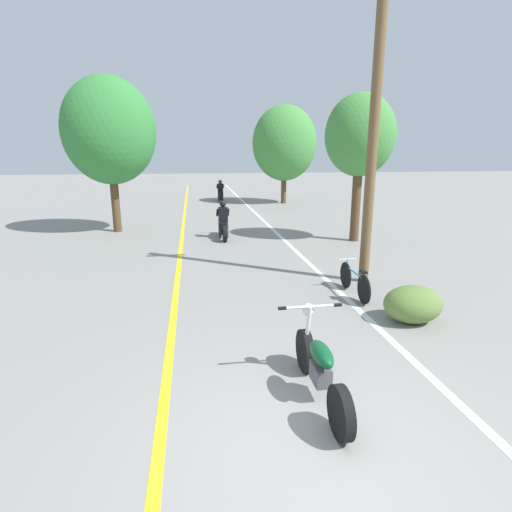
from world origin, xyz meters
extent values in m
plane|color=gray|center=(0.00, 0.00, 0.00)|extent=(120.00, 120.00, 0.00)
cube|color=yellow|center=(-1.70, 12.94, 0.00)|extent=(0.14, 48.00, 0.01)
cube|color=white|center=(2.01, 12.94, 0.00)|extent=(0.14, 48.00, 0.01)
cylinder|color=brown|center=(2.88, 5.50, 3.70)|extent=(0.24, 0.24, 7.40)
cylinder|color=#513A23|center=(4.49, 10.03, 1.46)|extent=(0.32, 0.32, 2.92)
ellipsoid|color=#42893D|center=(4.49, 10.03, 3.68)|extent=(2.42, 2.18, 2.78)
cylinder|color=#513A23|center=(4.43, 21.33, 1.21)|extent=(0.32, 0.32, 2.42)
ellipsoid|color=#42893D|center=(4.43, 21.33, 3.66)|extent=(3.93, 3.54, 4.52)
cylinder|color=#513A23|center=(-4.29, 13.18, 1.40)|extent=(0.32, 0.32, 2.79)
ellipsoid|color=#337F38|center=(-4.29, 13.18, 3.90)|extent=(3.51, 3.15, 4.03)
ellipsoid|color=#5B7A38|center=(2.76, 3.03, 0.35)|extent=(1.10, 0.88, 0.70)
cylinder|color=black|center=(0.29, 1.66, 0.31)|extent=(0.12, 0.62, 0.62)
cylinder|color=black|center=(0.29, 0.21, 0.31)|extent=(0.12, 0.62, 0.62)
ellipsoid|color=#0C4723|center=(0.29, 0.94, 0.64)|extent=(0.24, 0.64, 0.23)
cube|color=#4C4C51|center=(0.29, 0.94, 0.36)|extent=(0.20, 0.36, 0.24)
cylinder|color=silver|center=(0.29, 1.57, 0.69)|extent=(0.06, 0.23, 0.77)
cylinder|color=silver|center=(0.29, 1.48, 1.06)|extent=(0.78, 0.04, 0.04)
cylinder|color=black|center=(-0.10, 1.48, 1.06)|extent=(0.11, 0.05, 0.05)
cylinder|color=black|center=(0.69, 1.48, 1.06)|extent=(0.11, 0.05, 0.05)
sphere|color=silver|center=(0.29, 1.57, 0.98)|extent=(0.17, 0.17, 0.17)
cylinder|color=black|center=(-0.15, 11.92, 0.29)|extent=(0.12, 0.58, 0.58)
cylinder|color=black|center=(-0.15, 10.55, 0.29)|extent=(0.12, 0.58, 0.58)
cube|color=black|center=(-0.15, 11.23, 0.47)|extent=(0.20, 0.88, 0.28)
cylinder|color=silver|center=(-0.15, 11.82, 0.93)|extent=(0.50, 0.03, 0.03)
cylinder|color=#282D3D|center=(-0.28, 11.18, 0.31)|extent=(0.11, 0.11, 0.61)
cylinder|color=#282D3D|center=(-0.02, 11.18, 0.31)|extent=(0.11, 0.11, 0.61)
cube|color=black|center=(-0.15, 11.21, 0.88)|extent=(0.34, 0.27, 0.57)
cylinder|color=black|center=(-0.35, 11.37, 0.94)|extent=(0.08, 0.45, 0.35)
cylinder|color=black|center=(0.05, 11.37, 0.94)|extent=(0.08, 0.45, 0.35)
sphere|color=black|center=(-0.15, 11.25, 1.28)|extent=(0.24, 0.24, 0.24)
cylinder|color=black|center=(0.58, 23.86, 0.34)|extent=(0.12, 0.68, 0.68)
cylinder|color=black|center=(0.58, 22.34, 0.34)|extent=(0.12, 0.68, 0.68)
cube|color=black|center=(0.58, 23.10, 0.52)|extent=(0.20, 0.97, 0.28)
cylinder|color=silver|center=(0.58, 23.76, 1.03)|extent=(0.50, 0.03, 0.03)
cylinder|color=#38383D|center=(0.45, 23.05, 0.33)|extent=(0.11, 0.11, 0.66)
cylinder|color=#38383D|center=(0.71, 23.05, 0.33)|extent=(0.11, 0.11, 0.66)
cube|color=black|center=(0.58, 23.08, 0.90)|extent=(0.34, 0.26, 0.50)
cylinder|color=black|center=(0.38, 23.24, 0.95)|extent=(0.08, 0.40, 0.31)
cylinder|color=black|center=(0.78, 23.24, 0.95)|extent=(0.08, 0.40, 0.31)
sphere|color=#2D333D|center=(0.58, 23.12, 1.26)|extent=(0.24, 0.24, 0.24)
cylinder|color=black|center=(2.25, 5.10, 0.31)|extent=(0.04, 0.62, 0.62)
cylinder|color=black|center=(2.25, 4.05, 0.31)|extent=(0.04, 0.62, 0.62)
cylinder|color=#197FB2|center=(2.25, 4.58, 0.52)|extent=(0.04, 0.83, 0.04)
cylinder|color=#197FB2|center=(2.25, 4.13, 0.49)|extent=(0.03, 0.03, 0.37)
cube|color=black|center=(2.25, 4.13, 0.68)|extent=(0.10, 0.20, 0.05)
cylinder|color=#197FB2|center=(2.25, 5.05, 0.51)|extent=(0.03, 0.03, 0.40)
cylinder|color=silver|center=(2.25, 5.05, 0.71)|extent=(0.44, 0.03, 0.03)
camera|label=1|loc=(-1.23, -3.43, 3.10)|focal=28.00mm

